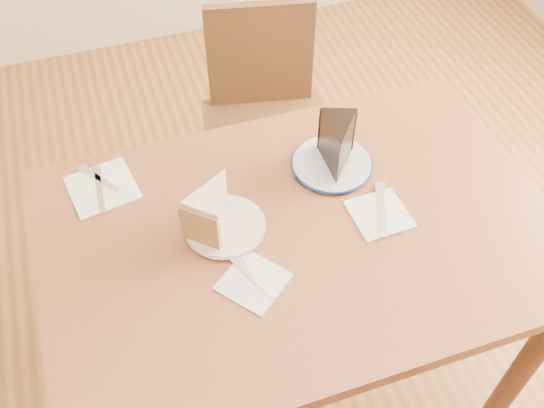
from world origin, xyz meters
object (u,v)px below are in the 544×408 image
(table, at_px, (297,254))
(chocolate_cake, at_px, (337,148))
(chair_far, at_px, (265,124))
(plate_cream, at_px, (225,226))
(carrot_cake, at_px, (214,206))
(plate_navy, at_px, (332,164))

(table, height_order, chocolate_cake, chocolate_cake)
(chair_far, bearing_deg, table, 90.48)
(chair_far, height_order, plate_cream, chair_far)
(table, distance_m, chair_far, 0.70)
(plate_cream, relative_size, carrot_cake, 1.43)
(carrot_cake, bearing_deg, chocolate_cake, 54.70)
(chair_far, xyz_separation_m, plate_cream, (-0.30, -0.61, 0.28))
(plate_navy, bearing_deg, plate_cream, -160.88)
(table, bearing_deg, carrot_cake, 155.97)
(chair_far, distance_m, carrot_cake, 0.75)
(chair_far, height_order, carrot_cake, carrot_cake)
(plate_navy, distance_m, carrot_cake, 0.35)
(plate_navy, height_order, chocolate_cake, chocolate_cake)
(plate_navy, relative_size, chocolate_cake, 1.60)
(table, height_order, plate_cream, plate_cream)
(table, bearing_deg, chair_far, 78.72)
(plate_navy, bearing_deg, chair_far, 92.22)
(table, xyz_separation_m, chair_far, (0.13, 0.67, -0.18))
(plate_cream, bearing_deg, plate_navy, 19.12)
(chocolate_cake, bearing_deg, plate_navy, -53.89)
(table, xyz_separation_m, plate_navy, (0.15, 0.17, 0.10))
(chair_far, bearing_deg, plate_cream, 75.77)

